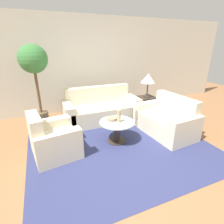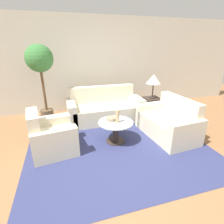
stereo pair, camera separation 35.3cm
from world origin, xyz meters
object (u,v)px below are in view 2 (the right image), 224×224
Objects in this scene: loveseat at (169,123)px; bowl at (111,119)px; table_lamp at (154,80)px; potted_plant at (40,66)px; armchair at (50,138)px; vase at (117,116)px; sofa_main at (105,109)px; coffee_table at (116,129)px.

loveseat is 1.28m from bowl.
table_lamp is 0.33× the size of potted_plant.
armchair is 2.86m from table_lamp.
vase is (-1.31, -1.03, -0.45)m from table_lamp.
bowl is at bearing -97.33° from sofa_main.
sofa_main is 1.25m from vase.
armchair is at bearing -138.44° from sofa_main.
table_lamp is 3.02× the size of bowl.
sofa_main reaches higher than vase.
armchair is at bearing -175.77° from bowl.
armchair is 1.20m from bowl.
bowl is (1.18, 0.09, 0.19)m from armchair.
coffee_table is 0.28m from vase.
sofa_main is 1.38× the size of loveseat.
vase is at bearing -92.43° from sofa_main.
armchair reaches higher than coffee_table.
armchair is 1.24m from coffee_table.
vase is at bearing -43.26° from coffee_table.
table_lamp is at bearing 36.96° from coffee_table.
sofa_main is 9.22× the size of bowl.
armchair is (-1.32, -1.17, 0.00)m from sofa_main.
potted_plant is (-2.55, 1.44, 1.11)m from loveseat.
table_lamp reaches higher than sofa_main.
vase is 0.18m from bowl.
sofa_main is 2.75× the size of coffee_table.
sofa_main reaches higher than coffee_table.
vase is at bearing -141.73° from table_lamp.
bowl is (-0.06, 0.10, 0.19)m from coffee_table.
coffee_table is at bearing -93.84° from sofa_main.
vase is (-0.05, -1.21, 0.29)m from sofa_main.
table_lamp reaches higher than loveseat.
bowl is at bearing 124.36° from vase.
sofa_main is at bearing -142.47° from loveseat.
potted_plant reaches higher than sofa_main.
coffee_table is 0.37× the size of potted_plant.
bowl is (-0.09, 0.13, -0.10)m from vase.
table_lamp is (2.58, 0.99, 0.74)m from armchair.
loveseat is 1.30m from table_lamp.
coffee_table is (-1.19, 0.05, 0.01)m from loveseat.
bowl reaches higher than coffee_table.
sofa_main is 1.83m from potted_plant.
vase is at bearing -100.22° from armchair.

